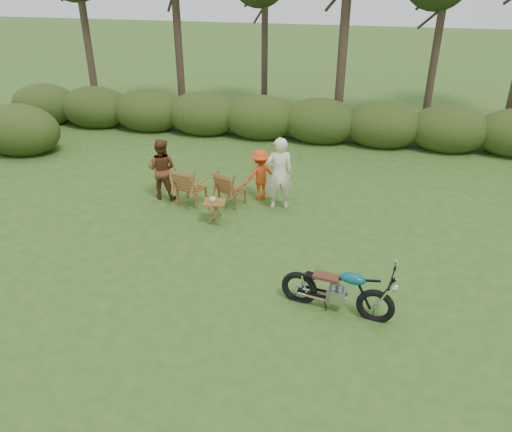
% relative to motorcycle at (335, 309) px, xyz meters
% --- Properties ---
extents(ground, '(80.00, 80.00, 0.00)m').
position_rel_motorcycle_xyz_m(ground, '(-1.15, -0.11, 0.00)').
color(ground, '#2B4C19').
rests_on(ground, ground).
extents(tree_line, '(22.52, 11.62, 8.14)m').
position_rel_motorcycle_xyz_m(tree_line, '(-0.65, 9.63, 3.81)').
color(tree_line, '#36261D').
rests_on(tree_line, ground).
extents(motorcycle, '(1.97, 1.05, 1.07)m').
position_rel_motorcycle_xyz_m(motorcycle, '(0.00, 0.00, 0.00)').
color(motorcycle, '#0B8092').
rests_on(motorcycle, ground).
extents(lawn_chair_right, '(0.81, 0.81, 0.91)m').
position_rel_motorcycle_xyz_m(lawn_chair_right, '(-2.78, 3.61, 0.00)').
color(lawn_chair_right, '#5B3316').
rests_on(lawn_chair_right, ground).
extents(lawn_chair_left, '(0.81, 0.81, 0.99)m').
position_rel_motorcycle_xyz_m(lawn_chair_left, '(-3.76, 3.48, 0.00)').
color(lawn_chair_left, brown).
rests_on(lawn_chair_left, ground).
extents(side_table, '(0.56, 0.49, 0.53)m').
position_rel_motorcycle_xyz_m(side_table, '(-2.93, 2.64, 0.26)').
color(side_table, brown).
rests_on(side_table, ground).
extents(cup, '(0.17, 0.17, 0.11)m').
position_rel_motorcycle_xyz_m(cup, '(-2.96, 2.63, 0.58)').
color(cup, '#EEE0C4').
rests_on(cup, side_table).
extents(adult_a, '(0.75, 0.61, 1.78)m').
position_rel_motorcycle_xyz_m(adult_a, '(-1.63, 3.69, 0.00)').
color(adult_a, '#F0E1C5').
rests_on(adult_a, ground).
extents(adult_b, '(0.75, 0.59, 1.54)m').
position_rel_motorcycle_xyz_m(adult_b, '(-4.57, 3.66, 0.00)').
color(adult_b, brown).
rests_on(adult_b, ground).
extents(child, '(0.95, 0.86, 1.28)m').
position_rel_motorcycle_xyz_m(child, '(-2.17, 4.10, 0.00)').
color(child, '#DA4114').
rests_on(child, ground).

